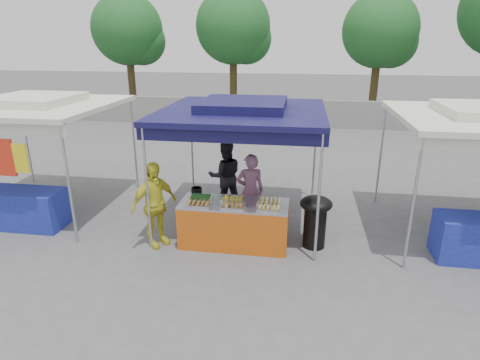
# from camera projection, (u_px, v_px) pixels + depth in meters

# --- Properties ---
(ground_plane) EXTENTS (80.00, 80.00, 0.00)m
(ground_plane) POSITION_uv_depth(u_px,v_px,m) (235.00, 241.00, 7.75)
(ground_plane) COLOR #515153
(back_wall) EXTENTS (40.00, 0.25, 1.20)m
(back_wall) POSITION_uv_depth(u_px,v_px,m) (276.00, 113.00, 17.81)
(back_wall) COLOR slate
(back_wall) RESTS_ON ground_plane
(main_canopy) EXTENTS (3.20, 3.20, 2.57)m
(main_canopy) POSITION_uv_depth(u_px,v_px,m) (243.00, 111.00, 7.87)
(main_canopy) COLOR #A9A9AF
(main_canopy) RESTS_ON ground_plane
(neighbor_stall_left) EXTENTS (3.20, 3.20, 2.57)m
(neighbor_stall_left) POSITION_uv_depth(u_px,v_px,m) (28.00, 145.00, 8.41)
(neighbor_stall_left) COLOR #A9A9AF
(neighbor_stall_left) RESTS_ON ground_plane
(tree_0) EXTENTS (3.46, 3.39, 5.83)m
(tree_0) POSITION_uv_depth(u_px,v_px,m) (131.00, 33.00, 19.46)
(tree_0) COLOR #3A2E16
(tree_0) RESTS_ON ground_plane
(tree_1) EXTENTS (3.55, 3.50, 6.01)m
(tree_1) POSITION_uv_depth(u_px,v_px,m) (236.00, 30.00, 18.87)
(tree_1) COLOR #3A2E16
(tree_1) RESTS_ON ground_plane
(tree_2) EXTENTS (3.42, 3.35, 5.75)m
(tree_2) POSITION_uv_depth(u_px,v_px,m) (383.00, 34.00, 18.01)
(tree_2) COLOR #3A2E16
(tree_2) RESTS_ON ground_plane
(vendor_table) EXTENTS (2.00, 0.80, 0.85)m
(vendor_table) POSITION_uv_depth(u_px,v_px,m) (234.00, 224.00, 7.52)
(vendor_table) COLOR #AE4A0F
(vendor_table) RESTS_ON ground_plane
(food_tray_fl) EXTENTS (0.42, 0.30, 0.07)m
(food_tray_fl) POSITION_uv_depth(u_px,v_px,m) (199.00, 204.00, 7.23)
(food_tray_fl) COLOR #B4B4B8
(food_tray_fl) RESTS_ON vendor_table
(food_tray_fm) EXTENTS (0.42, 0.30, 0.07)m
(food_tray_fm) POSITION_uv_depth(u_px,v_px,m) (233.00, 206.00, 7.15)
(food_tray_fm) COLOR #B4B4B8
(food_tray_fm) RESTS_ON vendor_table
(food_tray_fr) EXTENTS (0.42, 0.30, 0.07)m
(food_tray_fr) POSITION_uv_depth(u_px,v_px,m) (269.00, 208.00, 7.05)
(food_tray_fr) COLOR #B4B4B8
(food_tray_fr) RESTS_ON vendor_table
(food_tray_bl) EXTENTS (0.42, 0.30, 0.07)m
(food_tray_bl) POSITION_uv_depth(u_px,v_px,m) (201.00, 198.00, 7.52)
(food_tray_bl) COLOR #B4B4B8
(food_tray_bl) RESTS_ON vendor_table
(food_tray_bm) EXTENTS (0.42, 0.30, 0.07)m
(food_tray_bm) POSITION_uv_depth(u_px,v_px,m) (233.00, 199.00, 7.45)
(food_tray_bm) COLOR #B4B4B8
(food_tray_bm) RESTS_ON vendor_table
(food_tray_br) EXTENTS (0.42, 0.30, 0.07)m
(food_tray_br) POSITION_uv_depth(u_px,v_px,m) (269.00, 201.00, 7.35)
(food_tray_br) COLOR #B4B4B8
(food_tray_br) RESTS_ON vendor_table
(cooking_pot) EXTENTS (0.21, 0.21, 0.12)m
(cooking_pot) POSITION_uv_depth(u_px,v_px,m) (197.00, 191.00, 7.80)
(cooking_pot) COLOR black
(cooking_pot) RESTS_ON vendor_table
(skewer_cup) EXTENTS (0.07, 0.07, 0.09)m
(skewer_cup) POSITION_uv_depth(u_px,v_px,m) (226.00, 207.00, 7.09)
(skewer_cup) COLOR #A9A9AF
(skewer_cup) RESTS_ON vendor_table
(wok_burner) EXTENTS (0.60, 0.60, 1.00)m
(wok_burner) POSITION_uv_depth(u_px,v_px,m) (315.00, 217.00, 7.39)
(wok_burner) COLOR black
(wok_burner) RESTS_ON ground_plane
(crate_left) EXTENTS (0.45, 0.32, 0.27)m
(crate_left) POSITION_uv_depth(u_px,v_px,m) (215.00, 218.00, 8.43)
(crate_left) COLOR #121E92
(crate_left) RESTS_ON ground_plane
(crate_right) EXTENTS (0.51, 0.35, 0.30)m
(crate_right) POSITION_uv_depth(u_px,v_px,m) (260.00, 223.00, 8.18)
(crate_right) COLOR #121E92
(crate_right) RESTS_ON ground_plane
(crate_stacked) EXTENTS (0.49, 0.34, 0.29)m
(crate_stacked) POSITION_uv_depth(u_px,v_px,m) (260.00, 209.00, 8.08)
(crate_stacked) COLOR #121E92
(crate_stacked) RESTS_ON crate_right
(vendor_woman) EXTENTS (0.65, 0.51, 1.57)m
(vendor_woman) POSITION_uv_depth(u_px,v_px,m) (250.00, 191.00, 8.13)
(vendor_woman) COLOR #7C4E6B
(vendor_woman) RESTS_ON ground_plane
(helper_man) EXTENTS (0.92, 0.81, 1.59)m
(helper_man) POSITION_uv_depth(u_px,v_px,m) (225.00, 176.00, 9.00)
(helper_man) COLOR black
(helper_man) RESTS_ON ground_plane
(customer_person) EXTENTS (0.89, 1.01, 1.63)m
(customer_person) POSITION_uv_depth(u_px,v_px,m) (154.00, 205.00, 7.37)
(customer_person) COLOR gold
(customer_person) RESTS_ON ground_plane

